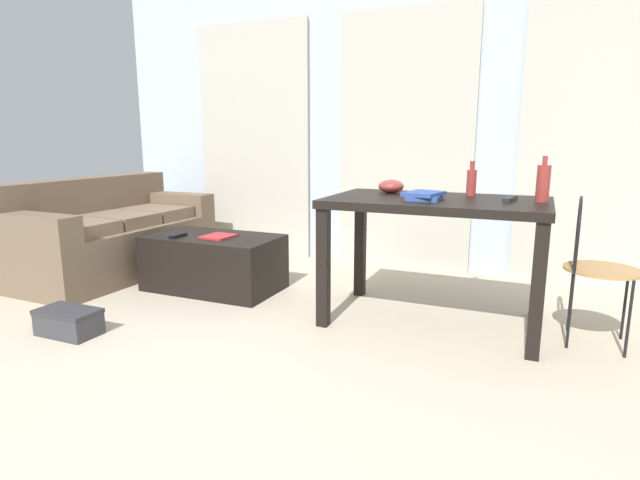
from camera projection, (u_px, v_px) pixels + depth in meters
The scene contains 15 objects.
ground_plane at pixel (318, 341), 2.92m from camera, with size 7.42×7.42×0.00m, color beige.
wall_back at pixel (408, 114), 4.40m from camera, with size 5.88×0.10×2.70m, color silver.
curtains at pixel (405, 142), 4.37m from camera, with size 4.18×0.03×2.21m.
couch at pixel (112, 236), 4.34m from camera, with size 0.85×1.72×0.81m.
coffee_table at pixel (214, 262), 3.88m from camera, with size 1.00×0.57×0.42m.
craft_table at pixel (436, 217), 3.10m from camera, with size 1.30×0.79×0.79m.
wire_chair at pixel (590, 255), 2.81m from camera, with size 0.40×0.40×0.83m.
bottle_near at pixel (543, 183), 2.89m from camera, with size 0.07×0.07×0.26m.
bottle_far at pixel (471, 182), 3.21m from camera, with size 0.06×0.06×0.22m.
bowl at pixel (391, 186), 3.37m from camera, with size 0.17×0.17×0.09m, color #9E3833.
book_stack at pixel (424, 196), 3.01m from camera, with size 0.24×0.27×0.05m.
tv_remote_on_table at pixel (510, 199), 2.94m from camera, with size 0.04×0.18×0.03m, color #232326.
tv_remote_primary at pixel (178, 236), 3.79m from camera, with size 0.05×0.15×0.02m, color black.
magazine at pixel (219, 236), 3.78m from camera, with size 0.20×0.23×0.01m, color red.
shoebox at pixel (69, 322), 3.00m from camera, with size 0.37×0.21×0.16m.
Camera 1 is at (1.11, -1.37, 1.15)m, focal length 28.51 mm.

